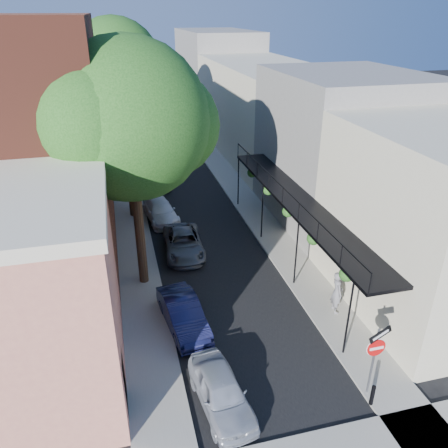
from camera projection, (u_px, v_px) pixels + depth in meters
ground at (294, 438)px, 13.77m from camera, size 160.00×160.00×0.00m
road_surface at (167, 158)px, 39.87m from camera, size 6.00×64.00×0.01m
sidewalk_left at (123, 161)px, 38.96m from camera, size 2.00×64.00×0.12m
sidewalk_right at (210, 154)px, 40.73m from camera, size 2.00×64.00×0.12m
buildings_left at (49, 111)px, 34.56m from camera, size 10.10×59.10×12.00m
buildings_right at (264, 105)px, 39.46m from camera, size 9.80×55.00×10.00m
sign_post at (376, 350)px, 14.41m from camera, size 0.89×0.17×2.99m
bollard at (372, 395)px, 14.63m from camera, size 0.14×0.14×0.80m
oak_near at (139, 122)px, 18.48m from camera, size 7.48×6.80×11.42m
oak_mid at (129, 106)px, 25.76m from camera, size 6.60×6.00×10.20m
oak_far at (122, 67)px, 33.11m from camera, size 7.70×7.00×11.90m
parked_car_a at (221, 392)px, 14.63m from camera, size 1.92×3.86×1.26m
parked_car_b at (183, 314)px, 18.35m from camera, size 1.90×4.11×1.31m
parked_car_c at (184, 243)px, 24.02m from camera, size 2.29×4.52×1.22m
parked_car_d at (160, 211)px, 27.88m from camera, size 2.26×4.44×1.23m
parked_car_e at (158, 179)px, 33.12m from camera, size 1.75×3.73×1.23m
parked_car_f at (153, 160)px, 37.50m from camera, size 1.60×3.50×1.11m
pedestrian at (337, 292)px, 18.96m from camera, size 0.56×0.78×2.00m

